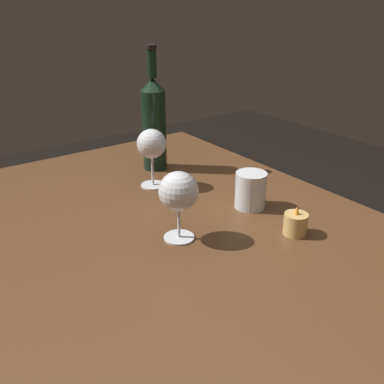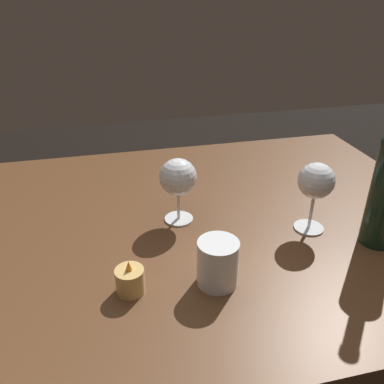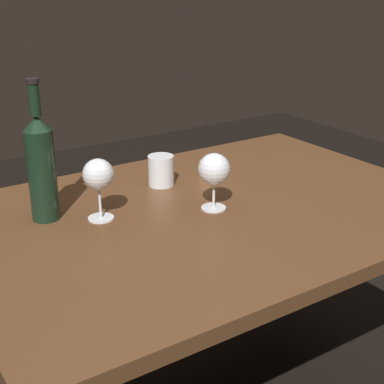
% 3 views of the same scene
% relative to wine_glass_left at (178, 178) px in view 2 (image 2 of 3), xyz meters
% --- Properties ---
extents(dining_table, '(1.30, 0.90, 0.74)m').
position_rel_wine_glass_left_xyz_m(dining_table, '(-0.01, 0.01, -0.20)').
color(dining_table, '#56351E').
rests_on(dining_table, ground).
extents(wine_glass_left, '(0.08, 0.08, 0.15)m').
position_rel_wine_glass_left_xyz_m(wine_glass_left, '(0.00, 0.00, 0.00)').
color(wine_glass_left, white).
rests_on(wine_glass_left, dining_table).
extents(wine_glass_right, '(0.08, 0.08, 0.16)m').
position_rel_wine_glass_left_xyz_m(wine_glass_right, '(-0.28, 0.10, 0.01)').
color(wine_glass_right, white).
rests_on(wine_glass_right, dining_table).
extents(water_tumbler, '(0.08, 0.08, 0.09)m').
position_rel_wine_glass_left_xyz_m(water_tumbler, '(-0.03, 0.23, -0.07)').
color(water_tumbler, white).
rests_on(water_tumbler, dining_table).
extents(votive_candle, '(0.05, 0.05, 0.07)m').
position_rel_wine_glass_left_xyz_m(votive_candle, '(0.13, 0.22, -0.08)').
color(votive_candle, '#DBB266').
rests_on(votive_candle, dining_table).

